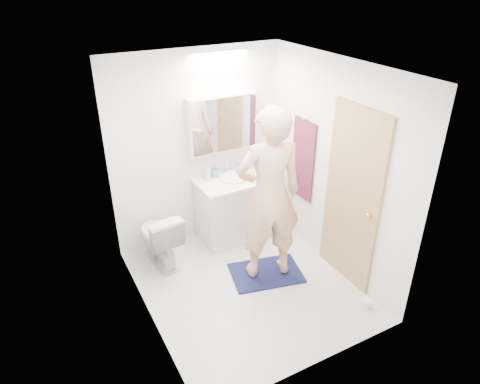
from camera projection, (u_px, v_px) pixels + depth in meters
floor at (247, 284)px, 4.87m from camera, size 2.50×2.50×0.00m
ceiling at (249, 68)px, 3.75m from camera, size 2.50×2.50×0.00m
wall_back at (198, 149)px, 5.29m from camera, size 2.50×0.00×2.50m
wall_front at (326, 256)px, 3.34m from camera, size 2.50×0.00×2.50m
wall_left at (140, 217)px, 3.85m from camera, size 0.00×2.50×2.50m
wall_right at (334, 168)px, 4.77m from camera, size 0.00×2.50×2.50m
vanity_cabinet at (235, 209)px, 5.59m from camera, size 0.90×0.55×0.78m
countertop at (234, 181)px, 5.40m from camera, size 0.95×0.58×0.04m
sink_basin at (233, 177)px, 5.41m from camera, size 0.36×0.36×0.03m
faucet at (226, 167)px, 5.53m from camera, size 0.02×0.02×0.16m
medicine_cabinet at (222, 123)px, 5.22m from camera, size 0.88×0.14×0.70m
mirror_panel at (225, 125)px, 5.16m from camera, size 0.84×0.01×0.66m
toilet at (159, 237)px, 5.07m from camera, size 0.46×0.73×0.71m
bath_rug at (266, 273)px, 5.03m from camera, size 0.91×0.72×0.02m
person at (269, 196)px, 4.56m from camera, size 0.81×0.63×1.98m
door at (352, 198)px, 4.59m from camera, size 0.04×0.80×2.00m
door_knob at (368, 216)px, 4.36m from camera, size 0.06×0.06×0.06m
towel at (303, 160)px, 5.24m from camera, size 0.02×0.42×1.00m
towel_hook at (305, 118)px, 4.99m from camera, size 0.07×0.02×0.02m
soap_bottle_a at (208, 172)px, 5.34m from camera, size 0.11×0.11×0.21m
soap_bottle_b at (215, 171)px, 5.42m from camera, size 0.08×0.08×0.16m
toothbrush_cup at (242, 168)px, 5.57m from camera, size 0.14×0.14×0.10m
toilet_paper_roll at (366, 304)px, 4.52m from camera, size 0.11×0.11×0.10m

